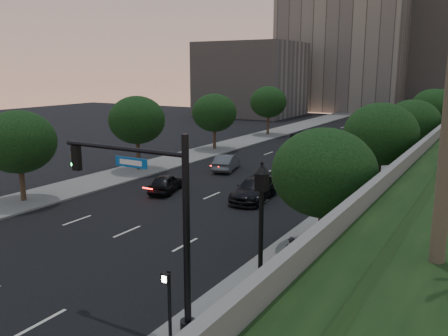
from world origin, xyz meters
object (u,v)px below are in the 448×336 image
Objects in this scene: street_lamp at (261,237)px; sedan_near_left at (166,183)px; sedan_mid_left at (227,162)px; pedestrian_b at (358,211)px; traffic_signal_mast at (160,228)px; sedan_far_right at (392,144)px; pedestrian_c at (367,193)px; sedan_far_left at (308,136)px; pedestrian_a at (291,255)px; sedan_near_right at (254,189)px.

street_lamp is 1.39× the size of sedan_near_left.
pedestrian_b reaches higher than sedan_mid_left.
traffic_signal_mast is 1.61× the size of sedan_far_right.
traffic_signal_mast reaches higher than pedestrian_c.
sedan_near_left is 0.79× the size of sedan_far_left.
sedan_mid_left is 20.39m from sedan_far_left.
pedestrian_b is at bearing -96.12° from sedan_far_right.
pedestrian_a is (13.69, -38.36, 0.30)m from sedan_far_left.
pedestrian_a is at bearing 84.95° from street_lamp.
traffic_signal_mast is 17.37m from sedan_near_right.
traffic_signal_mast reaches higher than sedan_near_left.
street_lamp is 3.25× the size of pedestrian_a.
sedan_near_left is at bearing 4.66° from pedestrian_b.
traffic_signal_mast reaches higher than sedan_far_left.
street_lamp is 3.04m from pedestrian_a.
sedan_far_right is 2.26× the size of pedestrian_b.
sedan_far_left is 10.57m from sedan_far_right.
pedestrian_c reaches higher than pedestrian_a.
pedestrian_b reaches higher than sedan_far_right.
pedestrian_c is at bearing 134.94° from sedan_far_left.
sedan_far_left is at bearing -106.95° from sedan_near_left.
sedan_near_left is 9.03m from sedan_mid_left.
sedan_near_right is 7.57m from pedestrian_c.
traffic_signal_mast is at bearing 86.20° from pedestrian_b.
pedestrian_c reaches higher than sedan_mid_left.
pedestrian_a reaches higher than sedan_far_left.
traffic_signal_mast is 4.23m from street_lamp.
sedan_far_right is (10.46, -1.47, 0.03)m from sedan_far_left.
street_lamp is at bearing 60.73° from pedestrian_a.
pedestrian_c is at bearing -115.03° from pedestrian_a.
sedan_mid_left is 2.59× the size of pedestrian_a.
sedan_far_left is (-11.34, 44.43, -2.96)m from traffic_signal_mast.
pedestrian_c is at bearing 142.79° from sedan_mid_left.
sedan_far_right is at bearing -171.22° from sedan_far_left.
pedestrian_c is (0.40, 14.99, -1.62)m from street_lamp.
traffic_signal_mast is at bearing 50.32° from pedestrian_c.
sedan_mid_left is at bearing 124.55° from sedan_near_right.
pedestrian_a is 12.43m from pedestrian_c.
sedan_mid_left is at bearing -76.75° from pedestrian_a.
pedestrian_c is at bearing -96.13° from sedan_far_right.
pedestrian_b is (1.05, 10.37, -1.52)m from street_lamp.
sedan_far_right is 37.03m from pedestrian_a.
traffic_signal_mast reaches higher than sedan_far_right.
sedan_near_right is (-6.88, 12.94, -1.86)m from street_lamp.
pedestrian_c is at bearing 82.23° from traffic_signal_mast.
sedan_near_right is 12.58m from pedestrian_a.
sedan_far_right reaches higher than sedan_far_left.
pedestrian_b is 1.11× the size of pedestrian_c.
pedestrian_b is at bearing 129.63° from sedan_mid_left.
sedan_far_right is 2.51× the size of pedestrian_c.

